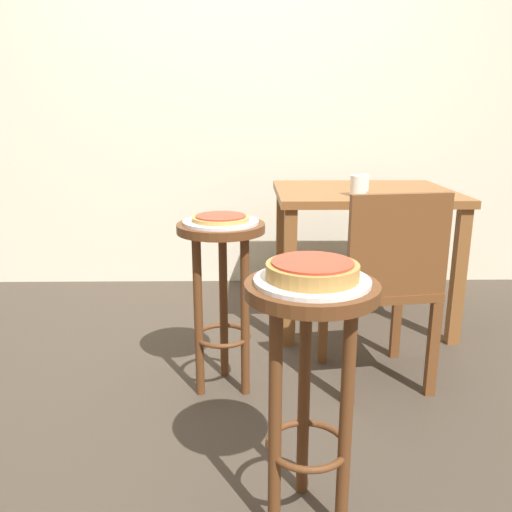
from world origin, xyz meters
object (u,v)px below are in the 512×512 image
Objects in this scene: stool_foreground at (310,354)px; serving_plate_middle at (221,222)px; serving_plate_foreground at (312,281)px; cup_near_edge at (358,186)px; stool_middle at (222,272)px; condiment_shaker at (365,182)px; pizza_middle at (221,218)px; dining_table at (362,210)px; pizza_foreground at (312,270)px; wooden_chair at (384,282)px.

stool_foreground is 2.39× the size of serving_plate_middle.
cup_near_edge reaches higher than serving_plate_foreground.
serving_plate_foreground is at bearing -70.20° from stool_middle.
condiment_shaker is at bearing 67.65° from cup_near_edge.
dining_table is (0.73, 0.77, -0.11)m from pizza_middle.
pizza_foreground is at bearing 180.00° from stool_foreground.
stool_middle is 0.77× the size of dining_table.
cup_near_edge is (0.65, 0.55, 0.07)m from serving_plate_middle.
pizza_middle is 1.07m from dining_table.
dining_table reaches higher than serving_plate_foreground.
serving_plate_foreground is 1.26× the size of pizza_foreground.
dining_table is at bearing 73.28° from pizza_foreground.
cup_near_edge is (-0.08, -0.23, 0.16)m from dining_table.
serving_plate_foreground is 0.42× the size of stool_middle.
cup_near_edge is at bearing -108.73° from dining_table.
condiment_shaker is at bearing 44.81° from pizza_middle.
serving_plate_foreground is 2.99× the size of cup_near_edge.
pizza_foreground is 0.28× the size of wooden_chair.
dining_table is (0.73, 0.77, -0.10)m from serving_plate_middle.
stool_middle is at bearing -135.19° from condiment_shaker.
pizza_middle is 0.85m from cup_near_edge.
serving_plate_middle is at bearing -135.19° from condiment_shaker.
cup_near_edge is at bearing 39.94° from stool_middle.
cup_near_edge is (0.65, 0.55, 0.05)m from pizza_middle.
serving_plate_foreground is 1.36m from cup_near_edge.
wooden_chair is at bearing 1.00° from stool_middle.
wooden_chair is (-0.06, -0.71, -0.32)m from condiment_shaker.
pizza_foreground is 0.80m from pizza_middle.
pizza_foreground is 1.06× the size of pizza_middle.
serving_plate_middle is 1.02m from condiment_shaker.
stool_foreground is 3.17× the size of pizza_middle.
pizza_middle is at bearing -135.19° from condiment_shaker.
cup_near_edge reaches higher than dining_table.
pizza_middle reaches higher than serving_plate_middle.
wooden_chair is (0.01, -0.54, -0.33)m from cup_near_edge.
pizza_foreground is 0.91m from wooden_chair.
pizza_middle is (-0.27, 0.75, 0.22)m from stool_foreground.
pizza_middle is (-0.27, 0.75, 0.02)m from serving_plate_foreground.
stool_foreground is 0.21m from serving_plate_foreground.
condiment_shaker is (0.45, 1.48, 0.03)m from pizza_foreground.
wooden_chair is (0.67, 0.01, -0.26)m from serving_plate_middle.
condiment_shaker is 0.10× the size of wooden_chair.
wooden_chair reaches higher than pizza_foreground.
stool_foreground is at bearing -70.20° from stool_middle.
pizza_foreground is 0.80× the size of serving_plate_middle.
pizza_foreground is (-0.00, 0.00, 0.23)m from stool_foreground.
stool_middle is at bearing 109.80° from stool_foreground.
cup_near_edge is 1.13× the size of condiment_shaker.
stool_foreground is 3.00× the size of pizza_foreground.
wooden_chair reaches higher than stool_middle.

